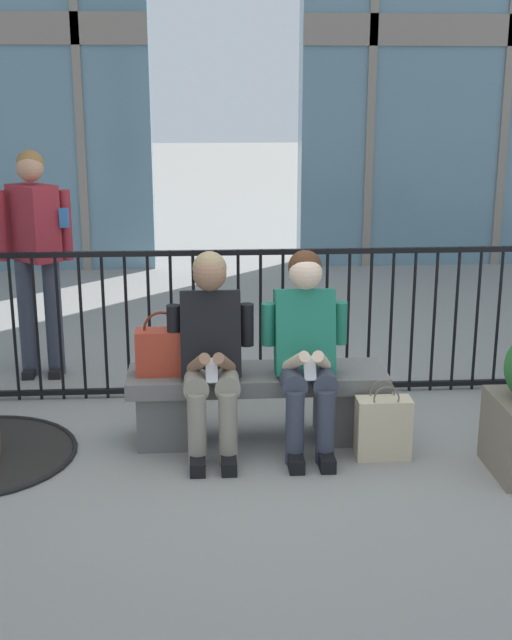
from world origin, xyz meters
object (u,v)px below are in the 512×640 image
object	(u,v)px
seated_person_with_phone	(211,347)
seated_person_companion	(306,345)
bystander_at_railing	(35,247)
stone_bench	(257,398)
handbag_on_bench	(162,351)
shopping_bag	(383,427)

from	to	relation	value
seated_person_with_phone	seated_person_companion	distance (m)	0.57
bystander_at_railing	seated_person_with_phone	bearing A→B (deg)	-49.07
stone_bench	seated_person_companion	distance (m)	0.49
stone_bench	seated_person_companion	size ratio (longest dim) A/B	1.32
seated_person_with_phone	bystander_at_railing	distance (m)	1.98
stone_bench	handbag_on_bench	size ratio (longest dim) A/B	4.05
stone_bench	seated_person_with_phone	bearing A→B (deg)	-155.71
seated_person_companion	shopping_bag	xyz separation A→B (m)	(0.44, -0.20, -0.46)
seated_person_companion	bystander_at_railing	bearing A→B (deg)	141.42
seated_person_companion	shopping_bag	world-z (taller)	seated_person_companion
bystander_at_railing	handbag_on_bench	bearing A→B (deg)	-54.04
shopping_bag	seated_person_companion	bearing A→B (deg)	155.60
seated_person_companion	shopping_bag	bearing A→B (deg)	-24.40
handbag_on_bench	seated_person_companion	bearing A→B (deg)	-7.81
seated_person_with_phone	handbag_on_bench	world-z (taller)	seated_person_with_phone
seated_person_with_phone	shopping_bag	xyz separation A→B (m)	(1.02, -0.20, -0.46)
seated_person_with_phone	seated_person_companion	size ratio (longest dim) A/B	1.00
shopping_bag	seated_person_with_phone	bearing A→B (deg)	168.75
stone_bench	shopping_bag	xyz separation A→B (m)	(0.73, -0.33, -0.08)
seated_person_companion	seated_person_with_phone	bearing A→B (deg)	180.00
stone_bench	seated_person_with_phone	size ratio (longest dim) A/B	1.32
seated_person_with_phone	shopping_bag	distance (m)	1.13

